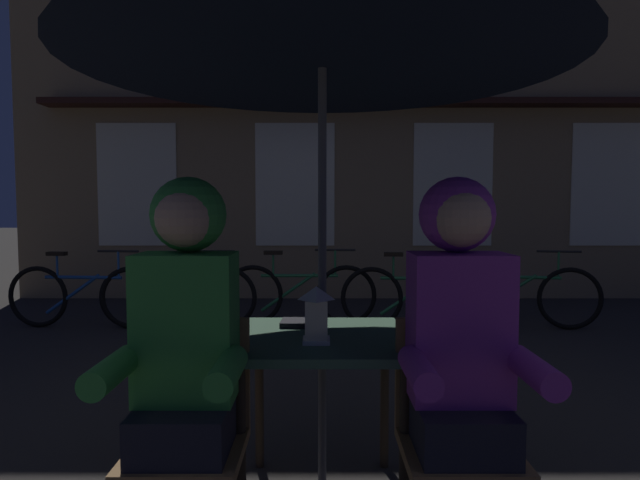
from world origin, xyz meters
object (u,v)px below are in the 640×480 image
object	(u,v)px
cafe_table	(320,358)
book	(301,323)
person_right_hooded	(459,335)
chair_right	(453,428)
person_left_hooded	(183,335)
bicycle_second	(176,296)
patio_umbrella	(320,22)
lantern	(314,313)
bicycle_fourth	(418,297)
bicycle_nearest	(81,296)
bicycle_third	(297,294)
chair_left	(189,428)
bicycle_fifth	(516,295)

from	to	relation	value
cafe_table	book	world-z (taller)	book
person_right_hooded	chair_right	bearing A→B (deg)	90.00
cafe_table	book	size ratio (longest dim) A/B	3.70
person_left_hooded	book	xyz separation A→B (m)	(0.39, 0.61, -0.09)
person_left_hooded	bicycle_second	xyz separation A→B (m)	(-1.04, 3.71, -0.50)
person_right_hooded	book	xyz separation A→B (m)	(-0.57, 0.61, -0.09)
patio_umbrella	chair_right	distance (m)	1.68
lantern	person_left_hooded	xyz separation A→B (m)	(-0.46, -0.31, -0.01)
patio_umbrella	person_left_hooded	distance (m)	1.37
chair_right	bicycle_fourth	world-z (taller)	chair_right
cafe_table	bicycle_nearest	size ratio (longest dim) A/B	0.44
lantern	patio_umbrella	bearing A→B (deg)	78.35
bicycle_third	lantern	bearing A→B (deg)	-86.58
patio_umbrella	person_left_hooded	size ratio (longest dim) A/B	1.65
person_left_hooded	bicycle_nearest	world-z (taller)	person_left_hooded
chair_left	person_right_hooded	world-z (taller)	person_right_hooded
patio_umbrella	bicycle_nearest	xyz separation A→B (m)	(-2.53, 3.30, -1.71)
chair_right	bicycle_fifth	bearing A→B (deg)	66.07
chair_left	bicycle_fifth	distance (m)	4.50
bicycle_nearest	person_right_hooded	bearing A→B (deg)	-51.03
chair_right	bicycle_third	distance (m)	3.87
patio_umbrella	person_right_hooded	bearing A→B (deg)	-41.57
bicycle_second	chair_left	bearing A→B (deg)	-74.06
bicycle_fourth	lantern	bearing A→B (deg)	-107.80
cafe_table	person_right_hooded	xyz separation A→B (m)	(0.48, -0.43, 0.21)
bicycle_fifth	lantern	bearing A→B (deg)	-121.93
patio_umbrella	bicycle_fifth	xyz separation A→B (m)	(2.11, 3.31, -1.71)
lantern	bicycle_fourth	size ratio (longest dim) A/B	0.14
person_left_hooded	bicycle_nearest	size ratio (longest dim) A/B	0.83
person_right_hooded	bicycle_fourth	size ratio (longest dim) A/B	0.84
person_left_hooded	bicycle_fourth	size ratio (longest dim) A/B	0.84
chair_right	bicycle_fourth	size ratio (longest dim) A/B	0.52
bicycle_second	person_left_hooded	bearing A→B (deg)	-74.29
person_left_hooded	bicycle_nearest	bearing A→B (deg)	118.85
chair_left	bicycle_nearest	world-z (taller)	chair_left
bicycle_nearest	person_left_hooded	bearing A→B (deg)	-61.15
lantern	person_left_hooded	size ratio (longest dim) A/B	0.17
chair_left	person_right_hooded	bearing A→B (deg)	-3.39
person_left_hooded	bicycle_fifth	size ratio (longest dim) A/B	0.84
chair_right	person_left_hooded	distance (m)	1.03
cafe_table	patio_umbrella	xyz separation A→B (m)	(0.00, 0.00, 1.42)
bicycle_third	bicycle_nearest	bearing A→B (deg)	-176.60
lantern	chair_right	xyz separation A→B (m)	(0.50, -0.25, -0.37)
patio_umbrella	person_right_hooded	world-z (taller)	patio_umbrella
lantern	chair_left	bearing A→B (deg)	-151.30
bicycle_third	patio_umbrella	bearing A→B (deg)	-86.05
cafe_table	person_left_hooded	world-z (taller)	person_left_hooded
person_right_hooded	bicycle_fifth	bearing A→B (deg)	66.40
cafe_table	bicycle_second	xyz separation A→B (m)	(-1.52, 3.29, -0.29)
chair_left	lantern	bearing A→B (deg)	28.70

